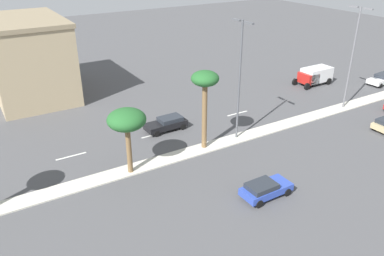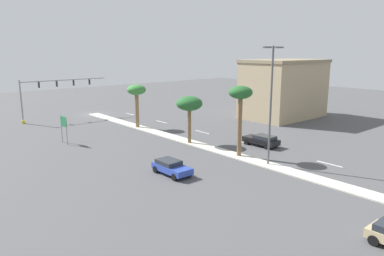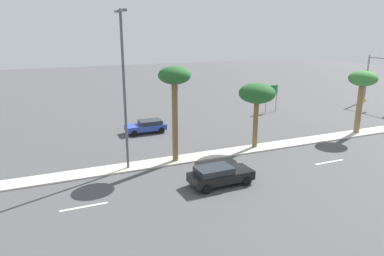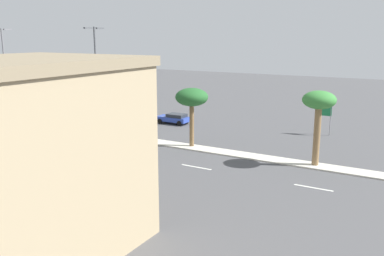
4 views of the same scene
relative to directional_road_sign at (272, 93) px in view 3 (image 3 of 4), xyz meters
name	(u,v)px [view 3 (image 3 of 4)]	position (x,y,z in m)	size (l,w,h in m)	color
ground_plane	(187,159)	(-11.95, 16.56, -2.47)	(160.00, 160.00, 0.00)	#4C4C4F
median_curb	(64,177)	(-11.95, 26.16, -2.41)	(1.80, 86.39, 0.12)	beige
lane_stripe_leading	(330,162)	(-17.07, 6.32, -2.47)	(0.20, 2.80, 0.01)	silver
lane_stripe_outboard	(238,179)	(-17.07, 14.78, -2.47)	(0.20, 2.80, 0.01)	silver
lane_stripe_right	(84,207)	(-17.07, 25.39, -2.47)	(0.20, 2.80, 0.01)	silver
directional_road_sign	(272,93)	(0.00, 0.00, 0.00)	(0.10, 1.74, 3.40)	gray
palm_tree_front	(362,82)	(-11.81, -2.16, 2.78)	(2.74, 2.74, 6.25)	olive
palm_tree_inboard	(257,95)	(-11.66, 9.91, 2.37)	(3.17, 3.17, 5.71)	brown
palm_tree_center	(175,82)	(-12.11, 17.64, 3.95)	(2.50, 2.50, 7.51)	brown
street_lamp_inboard	(124,81)	(-12.15, 21.51, 4.28)	(2.90, 0.24, 11.53)	#515459
sedan_blue_far	(147,126)	(-3.10, 17.40, -1.77)	(1.96, 4.06, 1.29)	#2D47AD
sedan_black_inboard	(219,175)	(-17.46, 16.47, -1.74)	(2.02, 4.44, 1.36)	black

